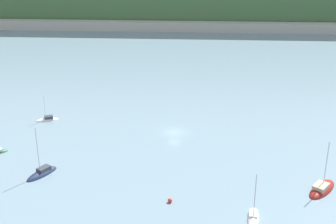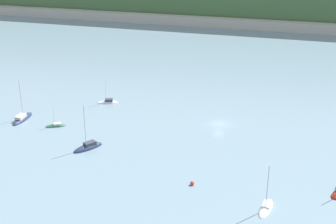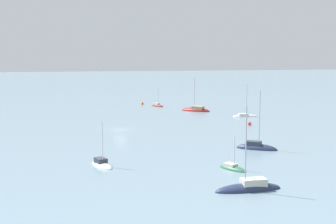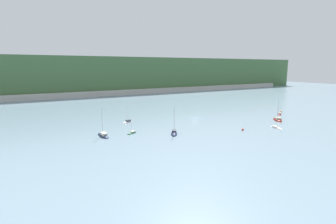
# 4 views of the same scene
# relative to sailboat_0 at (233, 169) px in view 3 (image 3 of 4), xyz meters

# --- Properties ---
(ground_plane) EXTENTS (600.00, 600.00, 0.00)m
(ground_plane) POSITION_rel_sailboat_0_xyz_m (36.32, 12.42, -0.08)
(ground_plane) COLOR slate
(sailboat_0) EXTENTS (4.97, 3.77, 5.30)m
(sailboat_0) POSITION_rel_sailboat_0_xyz_m (0.00, 0.00, 0.00)
(sailboat_0) COLOR #2D6647
(sailboat_0) RESTS_ON ground_plane
(sailboat_1) EXTENTS (2.72, 8.39, 10.91)m
(sailboat_1) POSITION_rel_sailboat_0_xyz_m (-9.84, 1.32, 0.06)
(sailboat_1) COLOR #232D4C
(sailboat_1) RESTS_ON ground_plane
(sailboat_2) EXTENTS (5.76, 3.79, 7.04)m
(sailboat_2) POSITION_rel_sailboat_0_xyz_m (5.37, 17.77, 0.05)
(sailboat_2) COLOR silver
(sailboat_2) RESTS_ON ground_plane
(sailboat_3) EXTENTS (5.55, 7.01, 10.79)m
(sailboat_3) POSITION_rel_sailboat_0_xyz_m (12.28, -8.36, 0.05)
(sailboat_3) COLOR #232D4C
(sailboat_3) RESTS_ON ground_plane
(sailboat_4) EXTENTS (7.35, 8.39, 10.33)m
(sailboat_4) POSITION_rel_sailboat_0_xyz_m (63.69, -10.99, 0.04)
(sailboat_4) COLOR maroon
(sailboat_4) RESTS_ON ground_plane
(sailboat_5) EXTENTS (2.75, 6.41, 8.86)m
(sailboat_5) POSITION_rel_sailboat_0_xyz_m (50.55, -20.40, 0.02)
(sailboat_5) COLOR silver
(sailboat_5) RESTS_ON ground_plane
(sailboat_6) EXTENTS (4.62, 3.81, 6.21)m
(sailboat_6) POSITION_rel_sailboat_0_xyz_m (76.53, -2.37, 0.04)
(sailboat_6) COLOR maroon
(sailboat_6) RESTS_ON ground_plane
(mooring_buoy_0) EXTENTS (0.77, 0.77, 0.77)m
(mooring_buoy_0) POSITION_rel_sailboat_0_xyz_m (82.52, 1.38, 0.31)
(mooring_buoy_0) COLOR orange
(mooring_buoy_0) RESTS_ON ground_plane
(mooring_buoy_1) EXTENTS (0.76, 0.76, 0.76)m
(mooring_buoy_1) POSITION_rel_sailboat_0_xyz_m (36.94, -16.48, 0.31)
(mooring_buoy_1) COLOR red
(mooring_buoy_1) RESTS_ON ground_plane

